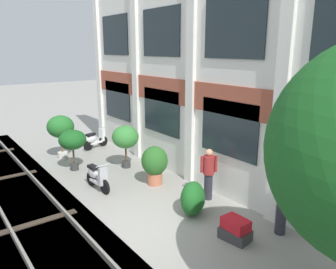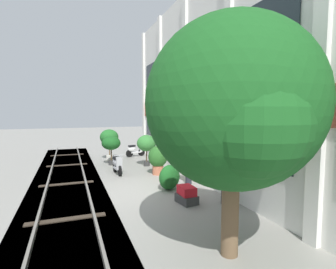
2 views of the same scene
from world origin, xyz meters
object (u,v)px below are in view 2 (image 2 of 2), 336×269
scooter_second_parked (117,165)px  resident_by_doorway (225,177)px  potted_plant_square_trough (187,195)px  potted_plant_fluted_column (158,158)px  broadleaf_tree (232,108)px  potted_plant_low_pan (146,144)px  potted_plant_terracotta_small (109,138)px  topiary_hedge (170,177)px  potted_plant_tall_urn (111,144)px  scooter_near_curb (135,150)px  resident_watching_tracks (189,163)px

scooter_second_parked → resident_by_doorway: resident_by_doorway is taller
potted_plant_square_trough → potted_plant_fluted_column: bearing=174.7°
broadleaf_tree → potted_plant_low_pan: 9.41m
potted_plant_fluted_column → potted_plant_terracotta_small: size_ratio=0.73×
scooter_second_parked → topiary_hedge: size_ratio=1.29×
scooter_second_parked → broadleaf_tree: bearing=2.3°
potted_plant_tall_urn → topiary_hedge: (5.40, 1.38, -0.71)m
scooter_near_curb → resident_by_doorway: 9.71m
potted_plant_low_pan → scooter_second_parked: size_ratio=1.23×
potted_plant_tall_urn → potted_plant_square_trough: (7.04, 1.34, -0.92)m
resident_by_doorway → potted_plant_fluted_column: bearing=-110.0°
potted_plant_low_pan → scooter_near_curb: potted_plant_low_pan is taller
potted_plant_tall_urn → resident_watching_tracks: bearing=25.6°
broadleaf_tree → scooter_second_parked: (-7.96, -0.95, -2.62)m
resident_by_doorway → resident_watching_tracks: 2.56m
potted_plant_low_pan → potted_plant_square_trough: 6.16m
potted_plant_tall_urn → scooter_second_parked: size_ratio=1.16×
potted_plant_terracotta_small → resident_by_doorway: potted_plant_terracotta_small is taller
potted_plant_terracotta_small → potted_plant_square_trough: bearing=7.8°
scooter_near_curb → potted_plant_fluted_column: bearing=-106.1°
broadleaf_tree → potted_plant_terracotta_small: bearing=-176.5°
potted_plant_terracotta_small → scooter_near_curb: size_ratio=1.38×
potted_plant_square_trough → scooter_second_parked: (-4.85, -1.42, 0.17)m
potted_plant_tall_urn → potted_plant_square_trough: potted_plant_tall_urn is taller
broadleaf_tree → potted_plant_fluted_column: (-7.14, 0.84, -2.28)m
resident_watching_tracks → scooter_near_curb: bearing=-143.7°
potted_plant_low_pan → potted_plant_fluted_column: (2.05, -0.04, -0.44)m
broadleaf_tree → resident_by_doorway: (-2.61, 1.60, -2.18)m
potted_plant_low_pan → resident_watching_tracks: potted_plant_low_pan is taller
potted_plant_fluted_column → potted_plant_terracotta_small: bearing=-161.4°
potted_plant_tall_urn → scooter_second_parked: bearing=-2.0°
resident_watching_tracks → potted_plant_tall_urn: bearing=-122.4°
potted_plant_tall_urn → resident_by_doorway: bearing=18.2°
scooter_near_curb → resident_watching_tracks: resident_watching_tracks is taller
potted_plant_fluted_column → scooter_near_curb: potted_plant_fluted_column is taller
potted_plant_terracotta_small → resident_by_doorway: bearing=14.2°
potted_plant_square_trough → scooter_near_curb: (-9.19, 0.50, 0.17)m
scooter_second_parked → resident_by_doorway: (5.35, 2.55, 0.44)m
potted_plant_tall_urn → potted_plant_terracotta_small: (-1.67, 0.14, 0.16)m
potted_plant_fluted_column → resident_by_doorway: bearing=9.5°
potted_plant_square_trough → resident_by_doorway: resident_by_doorway is taller
resident_by_doorway → potted_plant_square_trough: bearing=-53.3°
potted_plant_fluted_column → potted_plant_terracotta_small: potted_plant_terracotta_small is taller
scooter_second_parked → resident_by_doorway: size_ratio=0.84×
potted_plant_low_pan → potted_plant_square_trough: bearing=-3.9°
broadleaf_tree → potted_plant_square_trough: 4.20m
potted_plant_fluted_column → scooter_second_parked: potted_plant_fluted_column is taller
scooter_second_parked → potted_plant_low_pan: bearing=119.1°
potted_plant_tall_urn → potted_plant_square_trough: size_ratio=2.03×
scooter_near_curb → resident_by_doorway: size_ratio=0.83×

